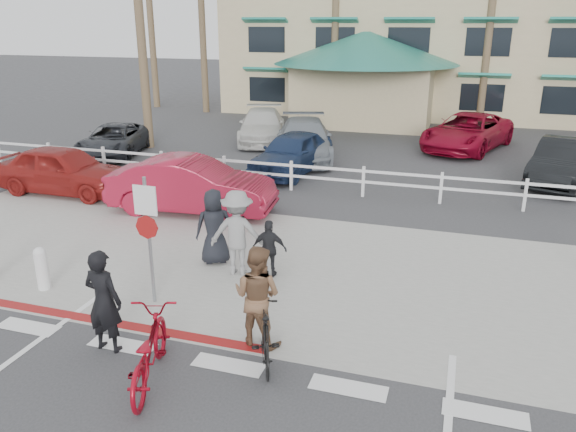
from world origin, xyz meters
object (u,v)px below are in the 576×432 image
(car_white_sedan, at_px, (192,185))
(car_red_compact, at_px, (64,170))
(bike_black, at_px, (265,335))
(bike_red, at_px, (148,351))
(sign_post, at_px, (149,234))

(car_white_sedan, relative_size, car_red_compact, 1.06)
(bike_black, distance_m, car_white_sedan, 8.09)
(car_red_compact, bearing_deg, car_white_sedan, -95.21)
(bike_red, relative_size, bike_black, 1.27)
(bike_red, distance_m, car_white_sedan, 8.30)
(bike_black, xyz_separation_m, car_red_compact, (-9.48, 7.08, 0.28))
(bike_red, bearing_deg, car_white_sedan, -85.54)
(sign_post, bearing_deg, car_red_compact, 138.91)
(bike_black, bearing_deg, sign_post, -47.79)
(car_white_sedan, xyz_separation_m, car_red_compact, (-4.83, 0.46, -0.02))
(sign_post, height_order, bike_black, sign_post)
(sign_post, relative_size, car_red_compact, 0.63)
(sign_post, relative_size, bike_black, 1.75)
(bike_black, bearing_deg, bike_red, 11.51)
(bike_red, xyz_separation_m, bike_black, (1.53, 1.07, -0.05))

